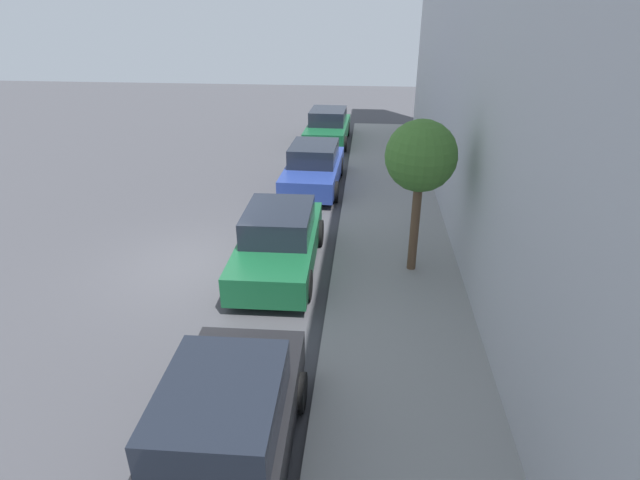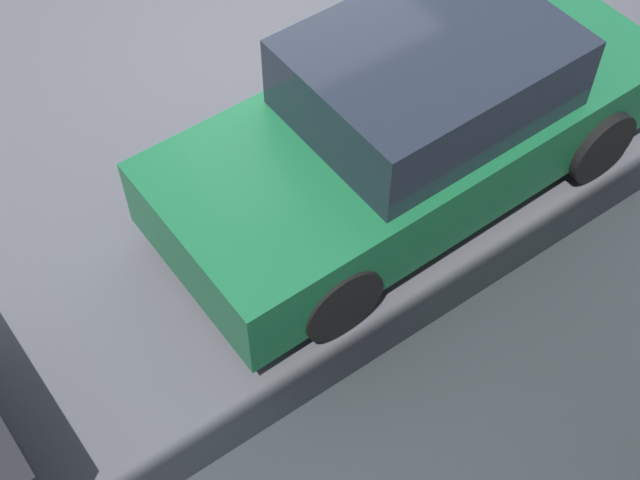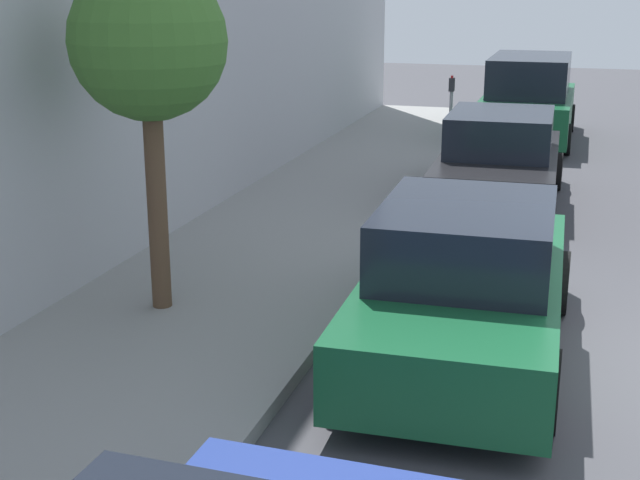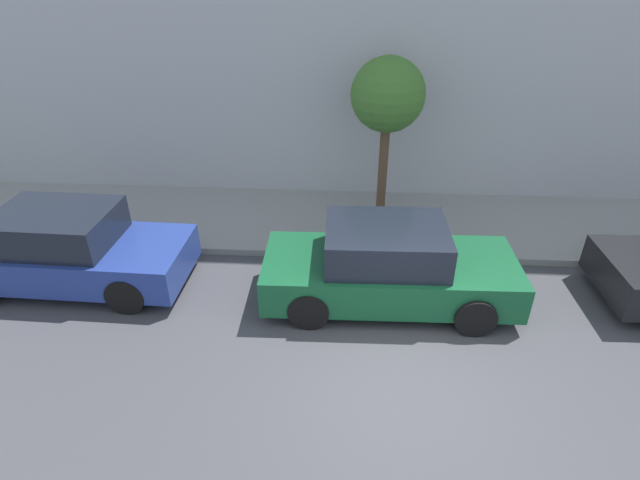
% 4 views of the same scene
% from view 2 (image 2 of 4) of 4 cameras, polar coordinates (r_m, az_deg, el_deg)
% --- Properties ---
extents(ground_plane, '(60.00, 60.00, 0.00)m').
position_cam_2_polar(ground_plane, '(9.18, -3.55, 11.80)').
color(ground_plane, '#424247').
extents(parked_sedan_third, '(1.92, 4.54, 1.54)m').
position_cam_2_polar(parked_sedan_third, '(7.48, 6.19, 7.52)').
color(parked_sedan_third, '#14512D').
rests_on(parked_sedan_third, ground_plane).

